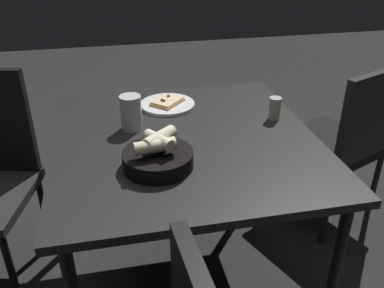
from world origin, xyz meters
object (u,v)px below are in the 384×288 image
object	(u,v)px
pizza_plate	(167,104)
pepper_shaker	(275,110)
chair_spare	(344,137)
bread_basket	(158,157)
dining_table	(186,152)
beer_glass	(131,114)

from	to	relation	value
pizza_plate	pepper_shaker	bearing A→B (deg)	61.60
chair_spare	bread_basket	bearing A→B (deg)	-65.37
pizza_plate	chair_spare	world-z (taller)	chair_spare
dining_table	chair_spare	bearing A→B (deg)	107.31
bread_basket	chair_spare	world-z (taller)	chair_spare
pizza_plate	bread_basket	bearing A→B (deg)	-12.48
chair_spare	pepper_shaker	bearing A→B (deg)	-69.21
dining_table	pizza_plate	size ratio (longest dim) A/B	4.26
beer_glass	pizza_plate	bearing A→B (deg)	138.31
pepper_shaker	bread_basket	bearing A→B (deg)	-62.11
pizza_plate	beer_glass	size ratio (longest dim) A/B	1.73
bread_basket	pepper_shaker	bearing A→B (deg)	117.89
bread_basket	pizza_plate	bearing A→B (deg)	167.52
dining_table	beer_glass	size ratio (longest dim) A/B	7.37
dining_table	beer_glass	xyz separation A→B (m)	(-0.12, -0.19, 0.13)
pepper_shaker	pizza_plate	bearing A→B (deg)	-118.40
pizza_plate	pepper_shaker	size ratio (longest dim) A/B	2.55
pizza_plate	chair_spare	size ratio (longest dim) A/B	0.27
pizza_plate	bread_basket	xyz separation A→B (m)	(0.49, -0.11, 0.03)
bread_basket	beer_glass	distance (m)	0.31
beer_glass	dining_table	bearing A→B (deg)	58.07
dining_table	pepper_shaker	size ratio (longest dim) A/B	10.87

